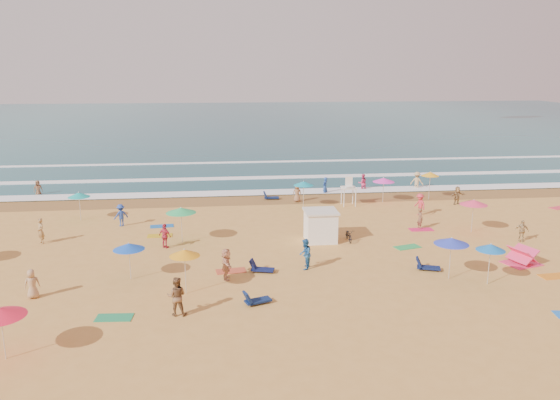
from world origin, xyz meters
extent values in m
plane|color=gold|center=(0.00, 0.00, 0.00)|extent=(220.00, 220.00, 0.00)
cube|color=#0C4756|center=(0.00, 84.00, 0.00)|extent=(220.00, 140.00, 0.18)
plane|color=olive|center=(0.00, 12.50, 0.01)|extent=(220.00, 220.00, 0.00)
cube|color=white|center=(0.00, 15.00, 0.10)|extent=(200.00, 2.20, 0.05)
cube|color=white|center=(0.00, 22.00, 0.10)|extent=(200.00, 1.60, 0.05)
cube|color=white|center=(0.00, 32.00, 0.10)|extent=(200.00, 1.20, 0.05)
cube|color=white|center=(1.36, 0.20, 1.00)|extent=(2.00, 2.00, 2.00)
cube|color=silver|center=(1.36, 0.20, 2.06)|extent=(2.20, 2.20, 0.12)
imported|color=black|center=(3.26, -0.10, 0.42)|extent=(0.60, 1.63, 0.85)
cone|color=teal|center=(1.59, 9.31, 2.07)|extent=(1.67, 1.67, 0.35)
cone|color=#FAAA1A|center=(13.15, 10.92, 2.31)|extent=(1.54, 1.54, 0.35)
cone|color=#FB3761|center=(12.44, 0.94, 2.20)|extent=(1.92, 1.92, 0.35)
cone|color=#F91A39|center=(-14.06, -13.69, 2.03)|extent=(1.99, 1.99, 0.35)
cone|color=blue|center=(8.96, -8.39, 2.11)|extent=(1.54, 1.54, 0.35)
cone|color=orange|center=(-7.20, -7.85, 2.23)|extent=(1.57, 1.57, 0.35)
cone|color=blue|center=(-10.36, -5.52, 1.92)|extent=(1.72, 1.72, 0.35)
cone|color=blue|center=(7.19, -7.43, 2.21)|extent=(1.90, 1.90, 0.35)
cone|color=#FF38C9|center=(8.79, 10.42, 1.98)|extent=(1.88, 1.88, 0.35)
cone|color=#2AB661|center=(-7.94, 0.85, 2.23)|extent=(1.99, 1.99, 0.35)
cone|color=#14AAA5|center=(-16.05, 7.27, 2.02)|extent=(1.66, 1.66, 0.35)
cube|color=#0E1E49|center=(-3.58, -9.55, 0.17)|extent=(1.41, 0.96, 0.34)
cube|color=#0D1545|center=(-3.01, -5.27, 0.17)|extent=(1.40, 0.88, 0.34)
cube|color=#0E1A48|center=(6.57, -6.03, 0.17)|extent=(1.41, 0.95, 0.34)
cube|color=#0E1E4A|center=(-0.78, 12.50, 0.17)|extent=(1.32, 0.61, 0.34)
cube|color=#1C5FAF|center=(-9.69, 4.89, 0.01)|extent=(1.78, 1.04, 0.03)
cube|color=#218753|center=(-10.40, -10.38, 0.01)|extent=(1.76, 0.98, 0.03)
cube|color=gold|center=(-9.60, 2.49, 0.01)|extent=(1.73, 0.92, 0.03)
cube|color=#C1492D|center=(-4.81, -4.91, 0.01)|extent=(1.79, 1.06, 0.03)
cube|color=#E51C57|center=(9.10, 1.91, 0.01)|extent=(1.71, 0.88, 0.03)
cube|color=green|center=(6.77, -1.84, 0.01)|extent=(1.87, 1.30, 0.03)
cube|color=orange|center=(13.28, -7.74, 0.01)|extent=(1.77, 1.00, 0.03)
cube|color=#D93345|center=(22.93, 6.78, 0.01)|extent=(1.89, 1.37, 0.03)
imported|color=#9F7A49|center=(-17.27, 1.66, 0.86)|extent=(0.72, 0.75, 1.72)
imported|color=#244EA9|center=(4.37, 14.19, 0.66)|extent=(0.75, 0.79, 1.82)
imported|color=#946544|center=(1.34, 11.34, 0.78)|extent=(0.84, 0.62, 1.56)
imported|color=brown|center=(-22.03, 16.55, 0.57)|extent=(0.95, 0.82, 1.64)
imported|color=olive|center=(14.84, 8.84, 0.80)|extent=(1.55, 0.82, 1.59)
imported|color=tan|center=(14.81, -1.46, 0.75)|extent=(0.95, 0.65, 1.50)
imported|color=#C5314A|center=(-8.96, -0.22, 0.82)|extent=(1.00, 0.89, 1.63)
imported|color=#2361A4|center=(-0.51, -5.01, 0.90)|extent=(0.92, 1.05, 1.81)
imported|color=brown|center=(-7.47, -10.37, 0.95)|extent=(0.99, 0.81, 1.89)
imported|color=tan|center=(-5.08, -6.08, 0.89)|extent=(0.58, 1.66, 1.78)
imported|color=#2446AB|center=(-12.68, 5.33, 0.82)|extent=(1.23, 1.06, 1.65)
imported|color=tan|center=(-14.91, -7.58, 0.77)|extent=(0.87, 0.72, 1.53)
imported|color=tan|center=(13.68, 15.43, 0.70)|extent=(1.41, 1.18, 1.89)
imported|color=#D73567|center=(8.30, 15.53, 0.65)|extent=(0.92, 0.74, 1.79)
imported|color=brown|center=(9.08, 2.19, 0.77)|extent=(0.46, 0.62, 1.54)
imported|color=#D83644|center=(10.40, 5.83, 0.88)|extent=(0.98, 1.29, 1.77)
camera|label=1|loc=(-5.27, -34.64, 11.38)|focal=35.00mm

